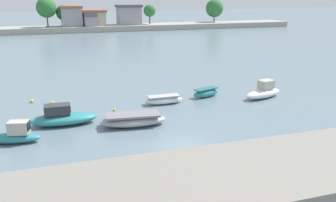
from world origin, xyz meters
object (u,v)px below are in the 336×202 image
object	(u,v)px
moored_boat_4	(206,93)
mooring_buoy_1	(114,110)
moored_boat_0	(13,135)
moored_boat_3	(164,100)
mooring_buoy_0	(32,101)
moored_boat_1	(63,117)
moored_boat_2	(133,120)
moored_boat_5	(264,92)
mooring_buoy_2	(52,102)

from	to	relation	value
moored_boat_4	mooring_buoy_1	bearing A→B (deg)	171.89
moored_boat_0	moored_boat_4	xyz separation A→B (m)	(18.25, 6.86, -0.11)
moored_boat_0	moored_boat_3	world-z (taller)	moored_boat_0
moored_boat_0	mooring_buoy_0	distance (m)	10.29
moored_boat_1	mooring_buoy_0	bearing A→B (deg)	111.50
moored_boat_2	moored_boat_3	size ratio (longest dim) A/B	1.45
moored_boat_3	moored_boat_2	bearing A→B (deg)	-129.64
moored_boat_0	moored_boat_3	size ratio (longest dim) A/B	1.12
moored_boat_5	mooring_buoy_0	bearing A→B (deg)	149.98
moored_boat_0	mooring_buoy_2	xyz separation A→B (m)	(2.73, 9.12, -0.39)
moored_boat_5	moored_boat_0	bearing A→B (deg)	174.68
moored_boat_4	moored_boat_2	bearing A→B (deg)	-164.85
moored_boat_4	moored_boat_0	bearing A→B (deg)	-177.78
moored_boat_2	mooring_buoy_2	bearing A→B (deg)	133.17
moored_boat_3	mooring_buoy_0	size ratio (longest dim) A/B	11.11
moored_boat_4	moored_boat_5	bearing A→B (deg)	-39.19
moored_boat_1	moored_boat_4	bearing A→B (deg)	16.56
moored_boat_2	mooring_buoy_0	size ratio (longest dim) A/B	16.06
moored_boat_3	mooring_buoy_1	bearing A→B (deg)	-170.99
moored_boat_2	mooring_buoy_2	xyz separation A→B (m)	(-6.34, 8.34, -0.32)
moored_boat_3	mooring_buoy_2	distance (m)	11.03
moored_boat_1	moored_boat_3	distance (m)	10.14
moored_boat_1	mooring_buoy_2	size ratio (longest dim) A/B	15.59
moored_boat_4	mooring_buoy_2	bearing A→B (deg)	153.32
moored_boat_0	mooring_buoy_1	bearing A→B (deg)	44.44
moored_boat_5	mooring_buoy_0	xyz separation A→B (m)	(-23.01, 5.51, -0.46)
mooring_buoy_0	mooring_buoy_1	world-z (taller)	mooring_buoy_0
moored_boat_5	mooring_buoy_1	size ratio (longest dim) A/B	18.75
moored_boat_1	mooring_buoy_0	world-z (taller)	moored_boat_1
moored_boat_2	moored_boat_5	distance (m)	15.30
moored_boat_1	moored_boat_2	bearing A→B (deg)	-19.26
moored_boat_2	mooring_buoy_1	bearing A→B (deg)	107.10
moored_boat_0	moored_boat_2	xyz separation A→B (m)	(9.07, 0.78, -0.06)
moored_boat_0	moored_boat_4	distance (m)	19.49
moored_boat_3	mooring_buoy_0	bearing A→B (deg)	160.50
mooring_buoy_2	moored_boat_5	bearing A→B (deg)	-11.73
moored_boat_1	mooring_buoy_1	bearing A→B (deg)	26.77
mooring_buoy_1	mooring_buoy_2	xyz separation A→B (m)	(-5.50, 4.08, 0.04)
moored_boat_4	moored_boat_5	xyz separation A→B (m)	(5.60, -2.13, 0.19)
moored_boat_2	mooring_buoy_2	world-z (taller)	moored_boat_2
moored_boat_4	mooring_buoy_0	xyz separation A→B (m)	(-17.41, 3.38, -0.27)
moored_boat_2	mooring_buoy_0	distance (m)	12.55
moored_boat_0	moored_boat_5	xyz separation A→B (m)	(23.85, 4.74, 0.07)
moored_boat_3	moored_boat_5	world-z (taller)	moored_boat_5
moored_boat_5	mooring_buoy_1	xyz separation A→B (m)	(-15.62, 0.31, -0.50)
moored_boat_0	moored_boat_3	distance (m)	14.50
moored_boat_2	mooring_buoy_2	size ratio (longest dim) A/B	16.18
moored_boat_1	moored_boat_5	xyz separation A→B (m)	(20.26, 1.92, 0.02)
moored_boat_2	mooring_buoy_2	distance (m)	10.48
moored_boat_4	mooring_buoy_2	xyz separation A→B (m)	(-15.51, 2.26, -0.27)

